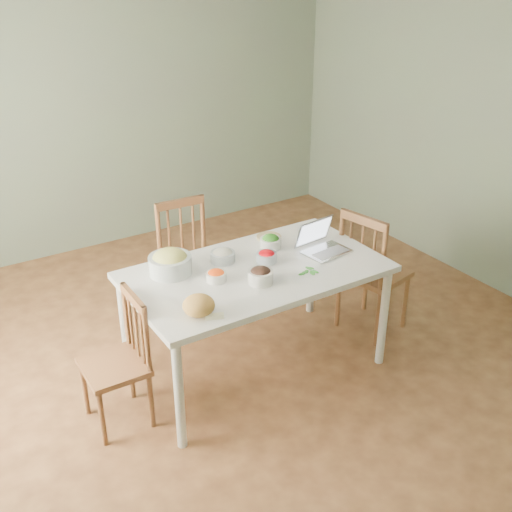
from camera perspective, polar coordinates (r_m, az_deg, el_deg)
floor at (r=4.77m, az=-1.46°, el=-9.25°), size 5.00×5.00×0.00m
wall_back at (r=6.32m, az=-13.64°, el=12.67°), size 5.00×0.00×2.70m
wall_right at (r=5.75m, az=20.63°, el=10.39°), size 0.00×5.00×2.70m
dining_table at (r=4.43m, az=-0.00°, el=-5.91°), size 1.75×0.98×0.82m
chair_far at (r=4.97m, az=-5.85°, el=-0.95°), size 0.47×0.45×1.01m
chair_left at (r=4.05m, az=-12.92°, el=-9.60°), size 0.38×0.40×0.90m
chair_right at (r=4.96m, az=10.81°, el=-1.28°), size 0.52×0.54×1.03m
bread_boule at (r=3.71m, az=-5.27°, el=-4.53°), size 0.25×0.25×0.13m
butter_stick at (r=3.69m, az=-3.81°, el=-5.54°), size 0.11×0.07×0.03m
bowl_squash at (r=4.18m, az=-7.88°, el=-0.54°), size 0.38×0.38×0.17m
bowl_carrot at (r=4.08m, az=-3.68°, el=-1.79°), size 0.17×0.17×0.08m
bowl_onion at (r=4.32m, az=-3.07°, el=0.05°), size 0.22×0.22×0.09m
bowl_mushroom at (r=4.03m, az=0.42°, el=-1.79°), size 0.20×0.20×0.11m
bowl_redpep at (r=4.31m, az=0.97°, el=-0.03°), size 0.18×0.18×0.08m
bowl_broccoli at (r=4.51m, az=1.34°, el=1.35°), size 0.17×0.17×0.10m
flatbread at (r=4.67m, az=1.19°, el=1.73°), size 0.25×0.25×0.02m
basil_bunch at (r=4.20m, az=4.71°, el=-1.40°), size 0.17×0.17×0.02m
laptop at (r=4.44m, az=6.58°, el=1.57°), size 0.35×0.32×0.22m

